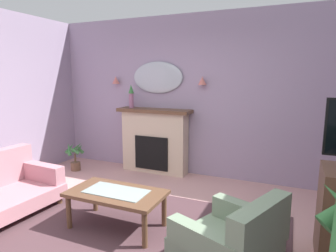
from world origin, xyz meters
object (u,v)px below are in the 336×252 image
object	(u,v)px
fireplace	(154,141)
armchair_near_fireplace	(234,238)
wall_mirror	(157,77)
coffee_table	(116,196)
mantel_vase_right	(131,95)
potted_plant_small_fern	(75,156)
wall_sconce_left	(116,80)
wall_sconce_right	(202,81)

from	to	relation	value
fireplace	armchair_near_fireplace	size ratio (longest dim) A/B	1.28
wall_mirror	coffee_table	size ratio (longest dim) A/B	0.87
wall_mirror	coffee_table	world-z (taller)	wall_mirror
coffee_table	fireplace	bearing A→B (deg)	103.78
mantel_vase_right	potted_plant_small_fern	size ratio (longest dim) A/B	0.79
fireplace	armchair_near_fireplace	bearing A→B (deg)	-49.38
armchair_near_fireplace	potted_plant_small_fern	world-z (taller)	armchair_near_fireplace
fireplace	coffee_table	bearing A→B (deg)	-76.22
fireplace	coffee_table	distance (m)	2.05
fireplace	wall_mirror	distance (m)	1.15
coffee_table	mantel_vase_right	bearing A→B (deg)	115.59
fireplace	wall_sconce_left	world-z (taller)	wall_sconce_left
mantel_vase_right	potted_plant_small_fern	distance (m)	1.54
wall_mirror	coffee_table	bearing A→B (deg)	-77.11
fireplace	armchair_near_fireplace	distance (m)	2.88
mantel_vase_right	armchair_near_fireplace	world-z (taller)	mantel_vase_right
mantel_vase_right	armchair_near_fireplace	bearing A→B (deg)	-42.84
wall_mirror	wall_sconce_right	bearing A→B (deg)	-3.37
mantel_vase_right	wall_mirror	distance (m)	0.58
wall_mirror	wall_sconce_right	world-z (taller)	wall_mirror
fireplace	wall_sconce_right	world-z (taller)	wall_sconce_right
coffee_table	armchair_near_fireplace	distance (m)	1.40
mantel_vase_right	wall_sconce_left	bearing A→B (deg)	163.30
wall_mirror	wall_sconce_left	distance (m)	0.85
fireplace	wall_sconce_right	size ratio (longest dim) A/B	9.71
mantel_vase_right	coffee_table	size ratio (longest dim) A/B	0.39
armchair_near_fireplace	wall_sconce_right	bearing A→B (deg)	114.13
potted_plant_small_fern	wall_sconce_left	bearing A→B (deg)	49.24
wall_mirror	armchair_near_fireplace	distance (m)	3.29
fireplace	potted_plant_small_fern	xyz separation A→B (m)	(-1.38, -0.53, -0.30)
fireplace	potted_plant_small_fern	distance (m)	1.51
wall_mirror	wall_sconce_left	world-z (taller)	wall_mirror
mantel_vase_right	coffee_table	bearing A→B (deg)	-64.41
wall_sconce_right	armchair_near_fireplace	world-z (taller)	wall_sconce_right
mantel_vase_right	wall_mirror	bearing A→B (deg)	20.70
fireplace	wall_sconce_left	bearing A→B (deg)	173.84
wall_mirror	potted_plant_small_fern	world-z (taller)	wall_mirror
wall_sconce_left	coffee_table	world-z (taller)	wall_sconce_left
fireplace	potted_plant_small_fern	size ratio (longest dim) A/B	2.52
wall_mirror	potted_plant_small_fern	xyz separation A→B (m)	(-1.38, -0.67, -1.44)
mantel_vase_right	wall_sconce_right	world-z (taller)	wall_sconce_right
wall_sconce_right	armchair_near_fireplace	xyz separation A→B (m)	(1.02, -2.27, -1.35)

